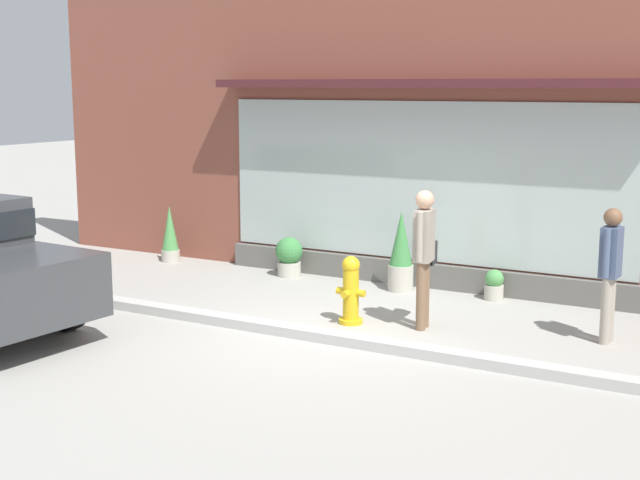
% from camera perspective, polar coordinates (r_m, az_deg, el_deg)
% --- Properties ---
extents(ground_plane, '(60.00, 60.00, 0.00)m').
position_cam_1_polar(ground_plane, '(10.51, 0.53, -6.23)').
color(ground_plane, '#9E9B93').
extents(curb_strip, '(14.00, 0.24, 0.12)m').
position_cam_1_polar(curb_strip, '(10.32, -0.01, -6.18)').
color(curb_strip, '#B2B2AD').
rests_on(curb_strip, ground_plane).
extents(storefront, '(14.00, 0.81, 5.49)m').
position_cam_1_polar(storefront, '(12.97, 7.47, 8.81)').
color(storefront, brown).
rests_on(storefront, ground_plane).
extents(fire_hydrant, '(0.38, 0.34, 0.86)m').
position_cam_1_polar(fire_hydrant, '(10.94, 2.01, -3.27)').
color(fire_hydrant, gold).
rests_on(fire_hydrant, ground_plane).
extents(pedestrian_with_handbag, '(0.24, 0.67, 1.70)m').
position_cam_1_polar(pedestrian_with_handbag, '(10.69, 6.78, -0.53)').
color(pedestrian_with_handbag, brown).
rests_on(pedestrian_with_handbag, ground_plane).
extents(pedestrian_passerby, '(0.22, 0.45, 1.57)m').
position_cam_1_polar(pedestrian_passerby, '(10.56, 18.30, -1.62)').
color(pedestrian_passerby, '#9E9384').
rests_on(pedestrian_passerby, ground_plane).
extents(potted_plant_by_entrance, '(0.31, 0.31, 0.94)m').
position_cam_1_polar(potted_plant_by_entrance, '(14.99, -9.70, 0.33)').
color(potted_plant_by_entrance, '#B7B2A3').
rests_on(potted_plant_by_entrance, ground_plane).
extents(potted_plant_window_left, '(0.37, 0.37, 1.17)m').
position_cam_1_polar(potted_plant_window_left, '(12.70, 5.27, -0.84)').
color(potted_plant_window_left, '#B7B2A3').
rests_on(potted_plant_window_left, ground_plane).
extents(potted_plant_low_front, '(0.27, 0.27, 0.43)m').
position_cam_1_polar(potted_plant_low_front, '(12.42, 11.22, -2.87)').
color(potted_plant_low_front, '#B7B2A3').
rests_on(potted_plant_low_front, ground_plane).
extents(potted_plant_corner_tall, '(0.42, 0.42, 0.61)m').
position_cam_1_polar(potted_plant_corner_tall, '(13.67, -2.02, -1.03)').
color(potted_plant_corner_tall, '#B7B2A3').
rests_on(potted_plant_corner_tall, ground_plane).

